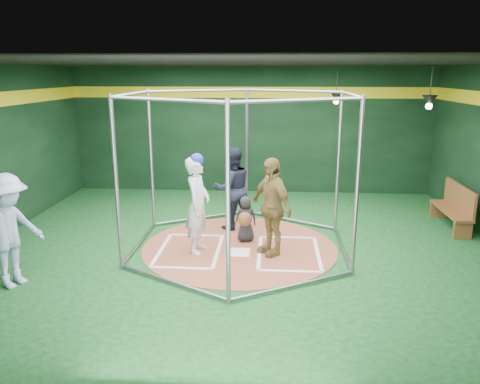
# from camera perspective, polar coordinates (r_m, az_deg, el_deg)

# --- Properties ---
(room_shell) EXTENTS (10.10, 9.10, 3.53)m
(room_shell) POSITION_cam_1_polar(r_m,az_deg,el_deg) (8.78, -0.04, 3.99)
(room_shell) COLOR #0D3914
(room_shell) RESTS_ON ground
(clay_disc) EXTENTS (3.80, 3.80, 0.01)m
(clay_disc) POSITION_cam_1_polar(r_m,az_deg,el_deg) (9.25, -0.04, -6.73)
(clay_disc) COLOR #985037
(clay_disc) RESTS_ON ground
(home_plate) EXTENTS (0.43, 0.43, 0.01)m
(home_plate) POSITION_cam_1_polar(r_m,az_deg,el_deg) (8.96, -0.18, -7.35)
(home_plate) COLOR white
(home_plate) RESTS_ON clay_disc
(batter_box_left) EXTENTS (1.17, 1.77, 0.01)m
(batter_box_left) POSITION_cam_1_polar(r_m,az_deg,el_deg) (9.13, -6.16, -7.04)
(batter_box_left) COLOR white
(batter_box_left) RESTS_ON clay_disc
(batter_box_right) EXTENTS (1.17, 1.77, 0.01)m
(batter_box_right) POSITION_cam_1_polar(r_m,az_deg,el_deg) (9.00, 5.94, -7.36)
(batter_box_right) COLOR white
(batter_box_right) RESTS_ON clay_disc
(batting_cage) EXTENTS (4.05, 4.67, 3.00)m
(batting_cage) POSITION_cam_1_polar(r_m,az_deg,el_deg) (8.82, -0.05, 2.36)
(batting_cage) COLOR gray
(batting_cage) RESTS_ON ground
(pendant_lamp_near) EXTENTS (0.34, 0.34, 0.90)m
(pendant_lamp_near) POSITION_cam_1_polar(r_m,az_deg,el_deg) (12.32, 11.67, 11.33)
(pendant_lamp_near) COLOR black
(pendant_lamp_near) RESTS_ON room_shell
(pendant_lamp_far) EXTENTS (0.34, 0.34, 0.90)m
(pendant_lamp_far) POSITION_cam_1_polar(r_m,az_deg,el_deg) (11.14, 22.10, 10.29)
(pendant_lamp_far) COLOR black
(pendant_lamp_far) RESTS_ON room_shell
(batter_figure) EXTENTS (0.52, 0.72, 1.90)m
(batter_figure) POSITION_cam_1_polar(r_m,az_deg,el_deg) (8.76, -5.17, -1.45)
(batter_figure) COLOR silver
(batter_figure) RESTS_ON clay_disc
(visitor_leopard) EXTENTS (1.01, 1.13, 1.84)m
(visitor_leopard) POSITION_cam_1_polar(r_m,az_deg,el_deg) (8.67, 3.82, -1.76)
(visitor_leopard) COLOR #A78B47
(visitor_leopard) RESTS_ON clay_disc
(catcher_figure) EXTENTS (0.52, 0.60, 0.93)m
(catcher_figure) POSITION_cam_1_polar(r_m,az_deg,el_deg) (9.38, 0.68, -3.29)
(catcher_figure) COLOR black
(catcher_figure) RESTS_ON clay_disc
(umpire) EXTENTS (1.07, 0.98, 1.79)m
(umpire) POSITION_cam_1_polar(r_m,az_deg,el_deg) (10.09, -0.91, 0.45)
(umpire) COLOR black
(umpire) RESTS_ON clay_disc
(bystander_blue) EXTENTS (1.09, 1.36, 1.84)m
(bystander_blue) POSITION_cam_1_polar(r_m,az_deg,el_deg) (8.21, -26.37, -4.30)
(bystander_blue) COLOR #9CACCF
(bystander_blue) RESTS_ON ground
(dugout_bench) EXTENTS (0.39, 1.66, 0.97)m
(dugout_bench) POSITION_cam_1_polar(r_m,az_deg,el_deg) (11.29, 24.70, -1.55)
(dugout_bench) COLOR brown
(dugout_bench) RESTS_ON ground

